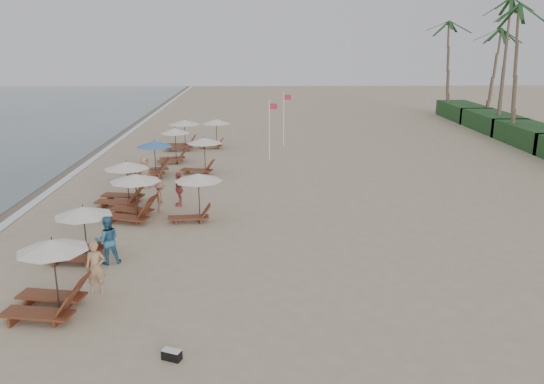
{
  "coord_description": "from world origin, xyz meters",
  "views": [
    {
      "loc": [
        0.32,
        -20.29,
        8.14
      ],
      "look_at": [
        1.0,
        4.25,
        1.3
      ],
      "focal_mm": 36.33,
      "sensor_mm": 36.0,
      "label": 1
    }
  ],
  "objects_px": {
    "beachgoer_mid_a": "(108,240)",
    "inland_station_2": "(214,129)",
    "beachgoer_far_a": "(179,189)",
    "flag_pole_near": "(270,127)",
    "inland_station_1": "(201,152)",
    "lounger_station_6": "(181,135)",
    "lounger_station_2": "(131,198)",
    "lounger_station_5": "(173,145)",
    "duffel_bag": "(172,355)",
    "beachgoer_near": "(96,268)",
    "lounger_station_3": "(122,185)",
    "lounger_station_4": "(150,160)",
    "beachgoer_far_b": "(145,172)",
    "inland_station_0": "(195,191)",
    "lounger_station_0": "(47,281)",
    "lounger_station_1": "(79,233)",
    "beachgoer_mid_b": "(160,197)"
  },
  "relations": [
    {
      "from": "inland_station_2",
      "to": "lounger_station_4",
      "type": "bearing_deg",
      "value": -109.84
    },
    {
      "from": "inland_station_2",
      "to": "beachgoer_near",
      "type": "bearing_deg",
      "value": -94.73
    },
    {
      "from": "inland_station_2",
      "to": "beachgoer_far_a",
      "type": "relative_size",
      "value": 1.46
    },
    {
      "from": "lounger_station_2",
      "to": "inland_station_2",
      "type": "relative_size",
      "value": 1.11
    },
    {
      "from": "inland_station_2",
      "to": "beachgoer_far_a",
      "type": "distance_m",
      "value": 15.24
    },
    {
      "from": "lounger_station_0",
      "to": "lounger_station_3",
      "type": "xyz_separation_m",
      "value": [
        -0.44,
        11.6,
        -0.03
      ]
    },
    {
      "from": "lounger_station_0",
      "to": "flag_pole_near",
      "type": "distance_m",
      "value": 23.4
    },
    {
      "from": "lounger_station_3",
      "to": "lounger_station_6",
      "type": "distance_m",
      "value": 14.47
    },
    {
      "from": "lounger_station_3",
      "to": "lounger_station_4",
      "type": "height_order",
      "value": "lounger_station_3"
    },
    {
      "from": "lounger_station_2",
      "to": "lounger_station_4",
      "type": "bearing_deg",
      "value": 94.38
    },
    {
      "from": "lounger_station_2",
      "to": "beachgoer_near",
      "type": "distance_m",
      "value": 7.77
    },
    {
      "from": "beachgoer_mid_a",
      "to": "inland_station_2",
      "type": "bearing_deg",
      "value": -114.05
    },
    {
      "from": "beachgoer_near",
      "to": "inland_station_0",
      "type": "bearing_deg",
      "value": 65.89
    },
    {
      "from": "lounger_station_5",
      "to": "inland_station_2",
      "type": "distance_m",
      "value": 5.65
    },
    {
      "from": "lounger_station_6",
      "to": "beachgoer_far_a",
      "type": "relative_size",
      "value": 1.64
    },
    {
      "from": "lounger_station_2",
      "to": "lounger_station_5",
      "type": "xyz_separation_m",
      "value": [
        0.17,
        12.26,
        0.15
      ]
    },
    {
      "from": "lounger_station_3",
      "to": "beachgoer_near",
      "type": "distance_m",
      "value": 10.33
    },
    {
      "from": "lounger_station_5",
      "to": "beachgoer_far_b",
      "type": "bearing_deg",
      "value": -95.58
    },
    {
      "from": "inland_station_0",
      "to": "beachgoer_mid_b",
      "type": "xyz_separation_m",
      "value": [
        -1.83,
        1.4,
        -0.69
      ]
    },
    {
      "from": "beachgoer_far_a",
      "to": "flag_pole_near",
      "type": "xyz_separation_m",
      "value": [
        4.84,
        10.94,
        1.42
      ]
    },
    {
      "from": "beachgoer_mid_b",
      "to": "duffel_bag",
      "type": "height_order",
      "value": "beachgoer_mid_b"
    },
    {
      "from": "beachgoer_far_a",
      "to": "inland_station_1",
      "type": "bearing_deg",
      "value": 171.63
    },
    {
      "from": "inland_station_0",
      "to": "lounger_station_4",
      "type": "bearing_deg",
      "value": 112.78
    },
    {
      "from": "beachgoer_far_b",
      "to": "inland_station_1",
      "type": "bearing_deg",
      "value": -24.93
    },
    {
      "from": "lounger_station_4",
      "to": "beachgoer_far_b",
      "type": "relative_size",
      "value": 1.57
    },
    {
      "from": "beachgoer_far_a",
      "to": "duffel_bag",
      "type": "xyz_separation_m",
      "value": [
        1.66,
        -13.95,
        -0.73
      ]
    },
    {
      "from": "inland_station_1",
      "to": "lounger_station_3",
      "type": "bearing_deg",
      "value": -116.92
    },
    {
      "from": "lounger_station_1",
      "to": "beachgoer_near",
      "type": "height_order",
      "value": "lounger_station_1"
    },
    {
      "from": "beachgoer_far_a",
      "to": "lounger_station_5",
      "type": "bearing_deg",
      "value": -174.74
    },
    {
      "from": "lounger_station_3",
      "to": "beachgoer_far_b",
      "type": "distance_m",
      "value": 3.28
    },
    {
      "from": "lounger_station_0",
      "to": "lounger_station_6",
      "type": "height_order",
      "value": "lounger_station_0"
    },
    {
      "from": "lounger_station_5",
      "to": "inland_station_1",
      "type": "xyz_separation_m",
      "value": [
        2.22,
        -3.15,
        0.18
      ]
    },
    {
      "from": "beachgoer_far_a",
      "to": "duffel_bag",
      "type": "distance_m",
      "value": 14.07
    },
    {
      "from": "lounger_station_2",
      "to": "lounger_station_3",
      "type": "xyz_separation_m",
      "value": [
        -0.98,
        2.47,
        -0.03
      ]
    },
    {
      "from": "lounger_station_2",
      "to": "lounger_station_5",
      "type": "height_order",
      "value": "lounger_station_5"
    },
    {
      "from": "lounger_station_1",
      "to": "beachgoer_far_a",
      "type": "xyz_separation_m",
      "value": [
        2.85,
        6.9,
        -0.16
      ]
    },
    {
      "from": "lounger_station_0",
      "to": "lounger_station_5",
      "type": "xyz_separation_m",
      "value": [
        0.71,
        21.39,
        0.14
      ]
    },
    {
      "from": "inland_station_0",
      "to": "duffel_bag",
      "type": "relative_size",
      "value": 4.61
    },
    {
      "from": "duffel_bag",
      "to": "flag_pole_near",
      "type": "relative_size",
      "value": 0.14
    },
    {
      "from": "lounger_station_3",
      "to": "inland_station_0",
      "type": "bearing_deg",
      "value": -35.08
    },
    {
      "from": "lounger_station_0",
      "to": "beachgoer_mid_b",
      "type": "distance_m",
      "value": 10.35
    },
    {
      "from": "lounger_station_6",
      "to": "inland_station_0",
      "type": "xyz_separation_m",
      "value": [
        2.88,
        -17.22,
        0.33
      ]
    },
    {
      "from": "lounger_station_2",
      "to": "beachgoer_mid_a",
      "type": "bearing_deg",
      "value": -86.87
    },
    {
      "from": "lounger_station_4",
      "to": "lounger_station_5",
      "type": "bearing_deg",
      "value": 78.34
    },
    {
      "from": "inland_station_1",
      "to": "lounger_station_6",
      "type": "bearing_deg",
      "value": 106.22
    },
    {
      "from": "inland_station_2",
      "to": "lounger_station_1",
      "type": "bearing_deg",
      "value": -99.05
    },
    {
      "from": "lounger_station_3",
      "to": "inland_station_1",
      "type": "distance_m",
      "value": 7.46
    },
    {
      "from": "beachgoer_mid_a",
      "to": "flag_pole_near",
      "type": "relative_size",
      "value": 0.45
    },
    {
      "from": "beachgoer_far_b",
      "to": "flag_pole_near",
      "type": "distance_m",
      "value": 10.42
    },
    {
      "from": "lounger_station_0",
      "to": "lounger_station_5",
      "type": "bearing_deg",
      "value": 88.09
    }
  ]
}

